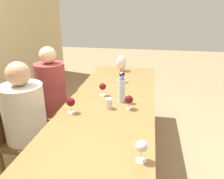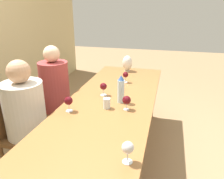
{
  "view_description": "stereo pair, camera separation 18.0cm",
  "coord_description": "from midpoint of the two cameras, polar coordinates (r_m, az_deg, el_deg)",
  "views": [
    {
      "loc": [
        -2.03,
        -0.37,
        1.69
      ],
      "look_at": [
        0.06,
        0.0,
        0.87
      ],
      "focal_mm": 35.0,
      "sensor_mm": 36.0,
      "label": 1
    },
    {
      "loc": [
        -1.99,
        -0.54,
        1.69
      ],
      "look_at": [
        0.06,
        0.0,
        0.87
      ],
      "focal_mm": 35.0,
      "sensor_mm": 36.0,
      "label": 2
    }
  ],
  "objects": [
    {
      "name": "dining_table",
      "position": [
        2.28,
        1.86,
        -4.6
      ],
      "size": [
        2.61,
        0.89,
        0.77
      ],
      "color": "#936033",
      "rests_on": "ground_plane"
    },
    {
      "name": "wine_glass_1",
      "position": [
        2.76,
        5.43,
        3.78
      ],
      "size": [
        0.07,
        0.07,
        0.14
      ],
      "color": "silver",
      "rests_on": "dining_table"
    },
    {
      "name": "vase",
      "position": [
        3.26,
        5.59,
        6.86
      ],
      "size": [
        0.15,
        0.15,
        0.23
      ],
      "color": "silver",
      "rests_on": "dining_table"
    },
    {
      "name": "wine_glass_0",
      "position": [
        1.39,
        8.0,
        -14.98
      ],
      "size": [
        0.08,
        0.08,
        0.15
      ],
      "color": "silver",
      "rests_on": "dining_table"
    },
    {
      "name": "wine_glass_2",
      "position": [
        2.02,
        -8.82,
        -3.03
      ],
      "size": [
        0.08,
        0.08,
        0.14
      ],
      "color": "silver",
      "rests_on": "dining_table"
    },
    {
      "name": "chair_far",
      "position": [
        2.83,
        -13.62,
        -4.47
      ],
      "size": [
        0.44,
        0.44,
        0.89
      ],
      "color": "brown",
      "rests_on": "ground_plane"
    },
    {
      "name": "ground_plane",
      "position": [
        2.66,
        1.68,
        -18.27
      ],
      "size": [
        14.0,
        14.0,
        0.0
      ],
      "primitive_type": "plane",
      "color": "#937551"
    },
    {
      "name": "person_near",
      "position": [
        2.27,
        -19.1,
        -7.17
      ],
      "size": [
        0.39,
        0.39,
        1.24
      ],
      "color": "#2D2D38",
      "rests_on": "ground_plane"
    },
    {
      "name": "chair_near",
      "position": [
        2.39,
        -20.31,
        -10.29
      ],
      "size": [
        0.44,
        0.44,
        0.89
      ],
      "color": "brown",
      "rests_on": "ground_plane"
    },
    {
      "name": "water_tumbler",
      "position": [
        2.07,
        1.1,
        -3.66
      ],
      "size": [
        0.07,
        0.07,
        0.1
      ],
      "color": "silver",
      "rests_on": "dining_table"
    },
    {
      "name": "water_bottle",
      "position": [
        2.17,
        4.74,
        0.01
      ],
      "size": [
        0.07,
        0.07,
        0.29
      ],
      "color": "silver",
      "rests_on": "dining_table"
    },
    {
      "name": "person_far",
      "position": [
        2.72,
        -12.46,
        -1.17
      ],
      "size": [
        0.34,
        0.34,
        1.27
      ],
      "color": "#2D2D38",
      "rests_on": "ground_plane"
    },
    {
      "name": "wine_glass_3",
      "position": [
        2.04,
        6.37,
        -2.87
      ],
      "size": [
        0.08,
        0.08,
        0.14
      ],
      "color": "silver",
      "rests_on": "dining_table"
    },
    {
      "name": "wine_glass_4",
      "position": [
        2.35,
        -0.08,
        0.72
      ],
      "size": [
        0.08,
        0.08,
        0.14
      ],
      "color": "silver",
      "rests_on": "dining_table"
    }
  ]
}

